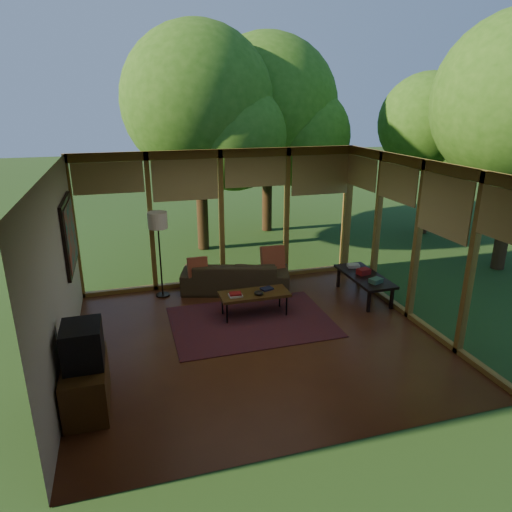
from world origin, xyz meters
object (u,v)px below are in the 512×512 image
object	(u,v)px
media_cabinet	(86,385)
side_console	(364,277)
sofa	(236,276)
coffee_table	(254,295)
television	(83,345)
floor_lamp	(158,225)

from	to	relation	value
media_cabinet	side_console	xyz separation A→B (m)	(4.87, 2.00, 0.11)
sofa	coffee_table	distance (m)	1.19
television	floor_lamp	xyz separation A→B (m)	(1.18, 3.16, 0.56)
side_console	media_cabinet	bearing A→B (deg)	-157.68
coffee_table	media_cabinet	bearing A→B (deg)	-145.27
sofa	media_cabinet	xyz separation A→B (m)	(-2.62, -3.03, -0.00)
coffee_table	side_console	bearing A→B (deg)	4.04
sofa	floor_lamp	size ratio (longest dim) A/B	1.26
television	floor_lamp	distance (m)	3.42
media_cabinet	coffee_table	bearing A→B (deg)	34.73
floor_lamp	coffee_table	bearing A→B (deg)	-41.99
television	floor_lamp	size ratio (longest dim) A/B	0.33
media_cabinet	side_console	bearing A→B (deg)	22.32
media_cabinet	television	xyz separation A→B (m)	(0.02, 0.00, 0.55)
television	side_console	bearing A→B (deg)	22.40
floor_lamp	side_console	xyz separation A→B (m)	(3.67, -1.16, -1.00)
sofa	media_cabinet	world-z (taller)	sofa
coffee_table	side_console	distance (m)	2.22
sofa	television	distance (m)	4.03
floor_lamp	television	bearing A→B (deg)	-110.45
television	coffee_table	size ratio (longest dim) A/B	0.46
media_cabinet	coffee_table	xyz separation A→B (m)	(2.66, 1.84, 0.09)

